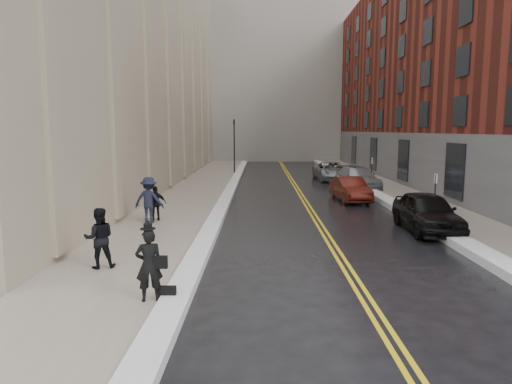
{
  "coord_description": "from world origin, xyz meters",
  "views": [
    {
      "loc": [
        -0.16,
        -12.86,
        4.21
      ],
      "look_at": [
        -0.34,
        6.27,
        1.6
      ],
      "focal_mm": 32.0,
      "sensor_mm": 36.0,
      "label": 1
    }
  ],
  "objects_px": {
    "car_maroon": "(350,189)",
    "pedestrian_c": "(156,203)",
    "car_black": "(427,212)",
    "car_silver_near": "(357,178)",
    "car_silver_far": "(332,171)",
    "pedestrian_b": "(149,200)",
    "pedestrian_a": "(99,238)",
    "pedestrian_main": "(149,265)"
  },
  "relations": [
    {
      "from": "car_black",
      "to": "pedestrian_c",
      "type": "xyz_separation_m",
      "value": [
        -11.66,
        1.43,
        0.11
      ]
    },
    {
      "from": "pedestrian_main",
      "to": "car_maroon",
      "type": "bearing_deg",
      "value": -129.67
    },
    {
      "from": "car_silver_near",
      "to": "pedestrian_b",
      "type": "bearing_deg",
      "value": -139.9
    },
    {
      "from": "car_black",
      "to": "car_maroon",
      "type": "relative_size",
      "value": 1.12
    },
    {
      "from": "pedestrian_main",
      "to": "pedestrian_b",
      "type": "relative_size",
      "value": 0.86
    },
    {
      "from": "pedestrian_main",
      "to": "pedestrian_c",
      "type": "relative_size",
      "value": 1.12
    },
    {
      "from": "car_silver_near",
      "to": "pedestrian_a",
      "type": "bearing_deg",
      "value": -128.29
    },
    {
      "from": "car_silver_near",
      "to": "pedestrian_c",
      "type": "bearing_deg",
      "value": -140.62
    },
    {
      "from": "car_maroon",
      "to": "car_silver_near",
      "type": "height_order",
      "value": "car_silver_near"
    },
    {
      "from": "pedestrian_b",
      "to": "pedestrian_c",
      "type": "relative_size",
      "value": 1.3
    },
    {
      "from": "pedestrian_a",
      "to": "car_black",
      "type": "bearing_deg",
      "value": -172.41
    },
    {
      "from": "car_maroon",
      "to": "pedestrian_main",
      "type": "bearing_deg",
      "value": -121.91
    },
    {
      "from": "pedestrian_a",
      "to": "pedestrian_c",
      "type": "height_order",
      "value": "pedestrian_a"
    },
    {
      "from": "car_maroon",
      "to": "pedestrian_b",
      "type": "bearing_deg",
      "value": -150.69
    },
    {
      "from": "car_black",
      "to": "pedestrian_main",
      "type": "relative_size",
      "value": 2.74
    },
    {
      "from": "car_maroon",
      "to": "pedestrian_c",
      "type": "relative_size",
      "value": 2.76
    },
    {
      "from": "car_black",
      "to": "pedestrian_a",
      "type": "bearing_deg",
      "value": -152.85
    },
    {
      "from": "car_silver_far",
      "to": "car_maroon",
      "type": "bearing_deg",
      "value": -97.01
    },
    {
      "from": "car_black",
      "to": "car_silver_near",
      "type": "bearing_deg",
      "value": 91.2
    },
    {
      "from": "car_silver_far",
      "to": "pedestrian_b",
      "type": "xyz_separation_m",
      "value": [
        -10.92,
        -18.54,
        0.39
      ]
    },
    {
      "from": "pedestrian_main",
      "to": "pedestrian_c",
      "type": "height_order",
      "value": "pedestrian_main"
    },
    {
      "from": "car_silver_near",
      "to": "pedestrian_a",
      "type": "relative_size",
      "value": 3.03
    },
    {
      "from": "car_silver_near",
      "to": "pedestrian_a",
      "type": "distance_m",
      "value": 22.75
    },
    {
      "from": "pedestrian_main",
      "to": "pedestrian_b",
      "type": "height_order",
      "value": "pedestrian_b"
    },
    {
      "from": "car_maroon",
      "to": "pedestrian_main",
      "type": "distance_m",
      "value": 18.34
    },
    {
      "from": "car_silver_near",
      "to": "pedestrian_c",
      "type": "distance_m",
      "value": 17.0
    },
    {
      "from": "car_maroon",
      "to": "pedestrian_a",
      "type": "bearing_deg",
      "value": -132.09
    },
    {
      "from": "car_maroon",
      "to": "pedestrian_main",
      "type": "relative_size",
      "value": 2.46
    },
    {
      "from": "pedestrian_b",
      "to": "pedestrian_main",
      "type": "bearing_deg",
      "value": 111.86
    },
    {
      "from": "pedestrian_a",
      "to": "car_maroon",
      "type": "bearing_deg",
      "value": -144.41
    },
    {
      "from": "car_silver_near",
      "to": "car_maroon",
      "type": "bearing_deg",
      "value": -113.22
    },
    {
      "from": "car_silver_far",
      "to": "pedestrian_a",
      "type": "xyz_separation_m",
      "value": [
        -10.78,
        -25.16,
        0.28
      ]
    },
    {
      "from": "pedestrian_a",
      "to": "pedestrian_b",
      "type": "xyz_separation_m",
      "value": [
        -0.13,
        6.62,
        0.11
      ]
    },
    {
      "from": "pedestrian_main",
      "to": "pedestrian_b",
      "type": "xyz_separation_m",
      "value": [
        -2.24,
        9.24,
        0.14
      ]
    },
    {
      "from": "car_silver_far",
      "to": "pedestrian_a",
      "type": "height_order",
      "value": "pedestrian_a"
    },
    {
      "from": "car_black",
      "to": "pedestrian_b",
      "type": "bearing_deg",
      "value": 176.75
    },
    {
      "from": "pedestrian_main",
      "to": "pedestrian_c",
      "type": "bearing_deg",
      "value": -91.88
    },
    {
      "from": "car_black",
      "to": "pedestrian_main",
      "type": "distance_m",
      "value": 12.7
    },
    {
      "from": "car_black",
      "to": "pedestrian_b",
      "type": "height_order",
      "value": "pedestrian_b"
    },
    {
      "from": "pedestrian_b",
      "to": "car_silver_near",
      "type": "bearing_deg",
      "value": -124.35
    },
    {
      "from": "pedestrian_a",
      "to": "pedestrian_c",
      "type": "xyz_separation_m",
      "value": [
        0.05,
        7.13,
        -0.12
      ]
    },
    {
      "from": "car_black",
      "to": "car_silver_far",
      "type": "distance_m",
      "value": 19.48
    }
  ]
}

